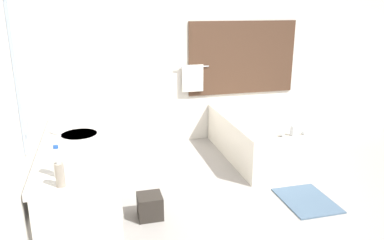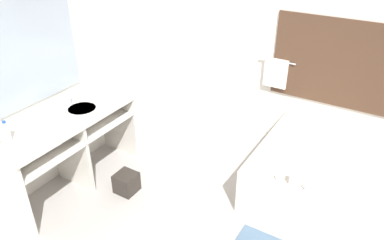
{
  "view_description": "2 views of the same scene",
  "coord_description": "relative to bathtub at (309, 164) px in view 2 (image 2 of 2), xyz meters",
  "views": [
    {
      "loc": [
        -1.7,
        -3.16,
        2.02
      ],
      "look_at": [
        -0.71,
        0.62,
        0.82
      ],
      "focal_mm": 35.0,
      "sensor_mm": 36.0,
      "label": 1
    },
    {
      "loc": [
        1.16,
        -2.41,
        2.91
      ],
      "look_at": [
        -0.69,
        0.64,
        0.88
      ],
      "focal_mm": 35.0,
      "sensor_mm": 36.0,
      "label": 2
    }
  ],
  "objects": [
    {
      "name": "ground_plane",
      "position": [
        -0.5,
        -1.32,
        -0.3
      ],
      "size": [
        16.0,
        16.0,
        0.0
      ],
      "primitive_type": "plane",
      "color": "#A8A39E",
      "rests_on": "ground"
    },
    {
      "name": "wall_back_with_blinds",
      "position": [
        -0.48,
        0.91,
        1.04
      ],
      "size": [
        7.4,
        0.13,
        2.7
      ],
      "color": "white",
      "rests_on": "ground_plane"
    },
    {
      "name": "wall_left_with_mirror",
      "position": [
        -2.73,
        -1.32,
        1.05
      ],
      "size": [
        0.08,
        7.4,
        2.7
      ],
      "color": "white",
      "rests_on": "ground_plane"
    },
    {
      "name": "vanity_counter",
      "position": [
        -2.37,
        -1.39,
        0.37
      ],
      "size": [
        0.62,
        1.68,
        0.91
      ],
      "color": "silver",
      "rests_on": "ground_plane"
    },
    {
      "name": "sink_faucet",
      "position": [
        -2.55,
        -1.16,
        0.7
      ],
      "size": [
        0.09,
        0.04,
        0.18
      ],
      "color": "silver",
      "rests_on": "vanity_counter"
    },
    {
      "name": "bathtub",
      "position": [
        0.0,
        0.0,
        0.0
      ],
      "size": [
        1.07,
        1.74,
        0.67
      ],
      "color": "silver",
      "rests_on": "ground_plane"
    },
    {
      "name": "water_bottle_1",
      "position": [
        -2.49,
        -2.02,
        0.71
      ],
      "size": [
        0.06,
        0.06,
        0.22
      ],
      "color": "silver",
      "rests_on": "vanity_counter"
    },
    {
      "name": "waste_bin",
      "position": [
        -1.77,
        -1.2,
        -0.18
      ],
      "size": [
        0.24,
        0.24,
        0.24
      ],
      "color": "#2D2823",
      "rests_on": "ground_plane"
    }
  ]
}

